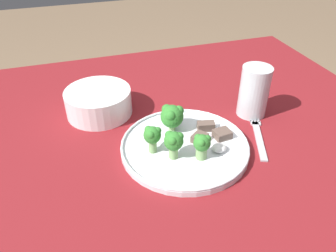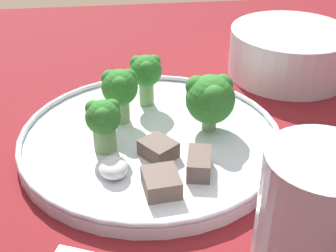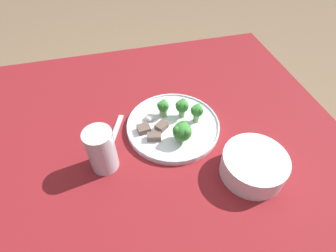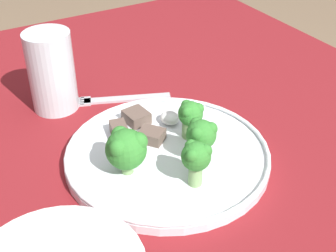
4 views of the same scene
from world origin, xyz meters
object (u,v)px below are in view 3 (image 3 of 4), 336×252
dinner_plate (173,126)px  fork (113,139)px  cream_bowl (253,166)px  drinking_glass (102,152)px

dinner_plate → fork: bearing=0.4°
dinner_plate → cream_bowl: size_ratio=1.70×
cream_bowl → fork: bearing=-31.1°
fork → dinner_plate: bearing=-179.6°
fork → cream_bowl: size_ratio=1.16×
dinner_plate → cream_bowl: 0.25m
dinner_plate → drinking_glass: bearing=22.1°
fork → cream_bowl: (-0.33, 0.20, 0.03)m
dinner_plate → drinking_glass: size_ratio=2.18×
fork → drinking_glass: (0.03, 0.08, 0.05)m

